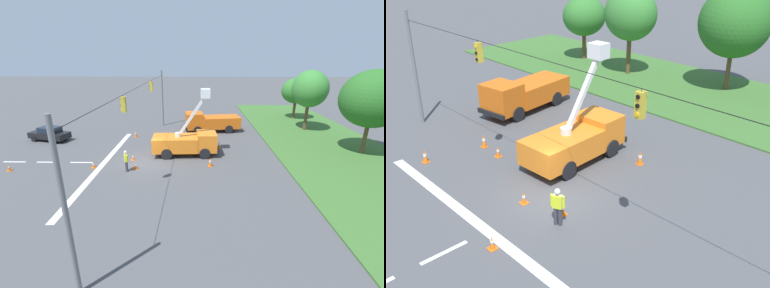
# 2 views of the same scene
# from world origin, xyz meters

# --- Properties ---
(ground_plane) EXTENTS (200.00, 200.00, 0.00)m
(ground_plane) POSITION_xyz_m (0.00, 0.00, 0.00)
(ground_plane) COLOR #4C4C4F
(grass_verge) EXTENTS (56.00, 12.00, 0.10)m
(grass_verge) POSITION_xyz_m (0.00, 18.00, 0.05)
(grass_verge) COLOR #3D6B2D
(grass_verge) RESTS_ON ground
(lane_markings) EXTENTS (17.60, 15.25, 0.01)m
(lane_markings) POSITION_xyz_m (0.00, -5.05, 0.00)
(lane_markings) COLOR silver
(lane_markings) RESTS_ON ground
(signal_gantry) EXTENTS (26.20, 0.33, 7.20)m
(signal_gantry) POSITION_xyz_m (-0.05, -0.00, 4.25)
(signal_gantry) COLOR slate
(signal_gantry) RESTS_ON ground
(tree_far_west) EXTENTS (3.97, 4.19, 5.99)m
(tree_far_west) POSITION_xyz_m (-17.17, 18.90, 4.13)
(tree_far_west) COLOR brown
(tree_far_west) RESTS_ON ground
(tree_west) EXTENTS (4.62, 4.10, 7.37)m
(tree_west) POSITION_xyz_m (-10.86, 18.09, 5.15)
(tree_west) COLOR brown
(tree_west) RESTS_ON ground
(tree_centre) EXTENTS (5.28, 5.70, 7.85)m
(tree_centre) POSITION_xyz_m (-2.69, 20.36, 5.24)
(tree_centre) COLOR brown
(tree_centre) RESTS_ON ground
(utility_truck_bucket_lift) EXTENTS (2.78, 6.18, 6.16)m
(utility_truck_bucket_lift) POSITION_xyz_m (-2.15, 3.62, 1.33)
(utility_truck_bucket_lift) COLOR orange
(utility_truck_bucket_lift) RESTS_ON ground
(utility_truck_support_near) EXTENTS (3.39, 6.98, 2.39)m
(utility_truck_support_near) POSITION_xyz_m (-10.19, 6.24, 1.24)
(utility_truck_support_near) COLOR orange
(utility_truck_support_near) RESTS_ON ground
(road_worker) EXTENTS (0.59, 0.40, 1.77)m
(road_worker) POSITION_xyz_m (1.68, -1.11, 1.00)
(road_worker) COLOR #383842
(road_worker) RESTS_ON ground
(traffic_cone_foreground_left) EXTENTS (0.36, 0.36, 0.60)m
(traffic_cone_foreground_left) POSITION_xyz_m (1.10, -4.06, 0.28)
(traffic_cone_foreground_left) COLOR orange
(traffic_cone_foreground_left) RESTS_ON ground
(traffic_cone_foreground_right) EXTENTS (0.36, 0.36, 0.63)m
(traffic_cone_foreground_right) POSITION_xyz_m (1.26, -0.49, 0.30)
(traffic_cone_foreground_right) COLOR orange
(traffic_cone_foreground_right) RESTS_ON ground
(traffic_cone_mid_left) EXTENTS (0.36, 0.36, 0.74)m
(traffic_cone_mid_left) POSITION_xyz_m (-7.61, -2.51, 0.37)
(traffic_cone_mid_left) COLOR orange
(traffic_cone_mid_left) RESTS_ON ground
(traffic_cone_near_bucket) EXTENTS (0.36, 0.36, 0.80)m
(traffic_cone_near_bucket) POSITION_xyz_m (0.59, 5.72, 0.40)
(traffic_cone_near_bucket) COLOR orange
(traffic_cone_near_bucket) RESTS_ON ground
(traffic_cone_lane_edge_a) EXTENTS (0.36, 0.36, 0.59)m
(traffic_cone_lane_edge_a) POSITION_xyz_m (-0.66, -1.15, 0.28)
(traffic_cone_lane_edge_a) COLOR orange
(traffic_cone_lane_edge_a) RESTS_ON ground
(traffic_cone_lane_edge_b) EXTENTS (0.36, 0.36, 0.64)m
(traffic_cone_lane_edge_b) POSITION_xyz_m (-5.42, 0.71, 0.31)
(traffic_cone_lane_edge_b) COLOR orange
(traffic_cone_lane_edge_b) RESTS_ON ground
(traffic_cone_far_left) EXTENTS (0.36, 0.36, 0.79)m
(traffic_cone_far_left) POSITION_xyz_m (-7.02, 0.84, 0.39)
(traffic_cone_far_left) COLOR orange
(traffic_cone_far_left) RESTS_ON ground
(traffic_cone_far_right) EXTENTS (0.36, 0.36, 0.76)m
(traffic_cone_far_right) POSITION_xyz_m (-3.94, 6.80, 0.38)
(traffic_cone_far_right) COLOR orange
(traffic_cone_far_right) RESTS_ON ground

